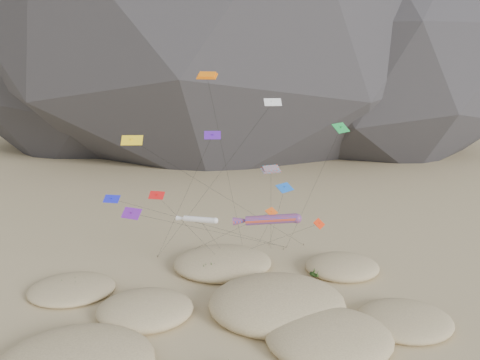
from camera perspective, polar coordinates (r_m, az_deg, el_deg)
name	(u,v)px	position (r m, az deg, el deg)	size (l,w,h in m)	color
ground	(241,336)	(54.54, 0.07, -18.53)	(500.00, 500.00, 0.00)	#CCB789
dunes	(233,312)	(57.48, -0.83, -15.75)	(51.60, 39.59, 4.52)	#CCB789
dune_grass	(229,314)	(56.79, -1.37, -16.07)	(43.24, 25.91, 1.47)	black
kite_stakes	(244,251)	(74.96, 0.48, -8.66)	(23.58, 6.38, 0.30)	#3F2D1E
rainbow_tube_kite	(269,220)	(56.84, 3.53, -4.84)	(8.31, 19.46, 11.83)	#D94216
white_tube_kite	(198,219)	(57.33, -5.15, -4.82)	(6.58, 15.30, 11.37)	silver
orange_parafoil	(208,78)	(60.33, -3.96, 12.26)	(6.81, 10.54, 28.18)	orange
multi_parafoil	(271,171)	(56.79, 3.80, 1.16)	(3.68, 15.76, 17.27)	red
delta_kites	(229,172)	(59.43, -1.40, 1.02)	(32.45, 18.89, 24.75)	white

